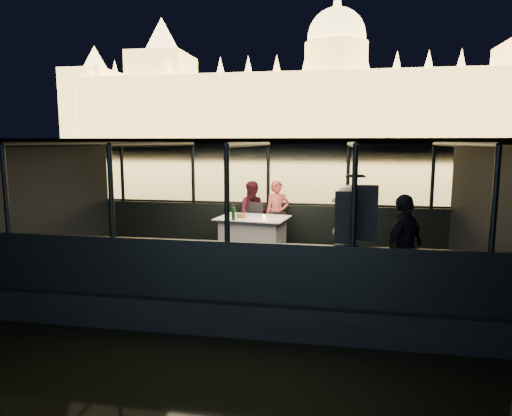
% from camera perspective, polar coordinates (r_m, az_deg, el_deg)
% --- Properties ---
extents(river_water, '(500.00, 500.00, 0.00)m').
position_cam_1_polar(river_water, '(88.42, 9.14, 6.36)').
color(river_water, black).
rests_on(river_water, ground).
extents(boat_hull, '(8.60, 4.40, 1.00)m').
position_cam_1_polar(boat_hull, '(8.97, -0.46, -10.22)').
color(boat_hull, black).
rests_on(boat_hull, river_water).
extents(boat_deck, '(8.00, 4.00, 0.04)m').
position_cam_1_polar(boat_deck, '(8.83, -0.46, -7.26)').
color(boat_deck, black).
rests_on(boat_deck, boat_hull).
extents(gunwale_port, '(8.00, 0.08, 0.90)m').
position_cam_1_polar(gunwale_port, '(10.65, 1.51, -1.97)').
color(gunwale_port, black).
rests_on(gunwale_port, boat_deck).
extents(gunwale_starboard, '(8.00, 0.08, 0.90)m').
position_cam_1_polar(gunwale_starboard, '(6.82, -3.57, -7.89)').
color(gunwale_starboard, black).
rests_on(gunwale_starboard, boat_deck).
extents(cabin_glass_port, '(8.00, 0.02, 1.40)m').
position_cam_1_polar(cabin_glass_port, '(10.50, 1.54, 4.22)').
color(cabin_glass_port, '#99B2B2').
rests_on(cabin_glass_port, gunwale_port).
extents(cabin_glass_starboard, '(8.00, 0.02, 1.40)m').
position_cam_1_polar(cabin_glass_starboard, '(6.59, -3.66, 1.76)').
color(cabin_glass_starboard, '#99B2B2').
rests_on(cabin_glass_starboard, gunwale_starboard).
extents(cabin_roof_glass, '(8.00, 4.00, 0.02)m').
position_cam_1_polar(cabin_roof_glass, '(8.50, -0.48, 7.98)').
color(cabin_roof_glass, '#99B2B2').
rests_on(cabin_roof_glass, boat_deck).
extents(end_wall_fore, '(0.02, 4.00, 2.30)m').
position_cam_1_polar(end_wall_fore, '(10.11, -23.36, 0.81)').
color(end_wall_fore, black).
rests_on(end_wall_fore, boat_deck).
extents(end_wall_aft, '(0.02, 4.00, 2.30)m').
position_cam_1_polar(end_wall_aft, '(8.79, 26.11, -0.39)').
color(end_wall_aft, black).
rests_on(end_wall_aft, boat_deck).
extents(canopy_ribs, '(8.00, 4.00, 2.30)m').
position_cam_1_polar(canopy_ribs, '(8.59, -0.47, 0.28)').
color(canopy_ribs, black).
rests_on(canopy_ribs, boat_deck).
extents(embankment, '(400.00, 140.00, 6.00)m').
position_cam_1_polar(embankment, '(218.37, 9.78, 7.71)').
color(embankment, '#423D33').
rests_on(embankment, ground).
extents(parliament_building, '(220.00, 32.00, 60.00)m').
position_cam_1_polar(parliament_building, '(185.22, 9.92, 16.31)').
color(parliament_building, '#F2D18C').
rests_on(parliament_building, embankment).
extents(dining_table_central, '(1.58, 1.24, 0.77)m').
position_cam_1_polar(dining_table_central, '(9.69, -0.38, -3.39)').
color(dining_table_central, white).
rests_on(dining_table_central, boat_deck).
extents(chair_port_left, '(0.56, 0.56, 0.98)m').
position_cam_1_polar(chair_port_left, '(10.13, -0.48, -2.50)').
color(chair_port_left, black).
rests_on(chair_port_left, boat_deck).
extents(chair_port_right, '(0.39, 0.39, 0.79)m').
position_cam_1_polar(chair_port_right, '(10.04, 2.60, -2.60)').
color(chair_port_right, black).
rests_on(chair_port_right, boat_deck).
extents(coat_stand, '(0.63, 0.55, 1.92)m').
position_cam_1_polar(coat_stand, '(6.77, 12.06, -4.24)').
color(coat_stand, black).
rests_on(coat_stand, boat_deck).
extents(person_woman_coral, '(0.62, 0.51, 1.48)m').
position_cam_1_polar(person_woman_coral, '(10.26, 2.68, -0.67)').
color(person_woman_coral, '#D0544B').
rests_on(person_woman_coral, boat_deck).
extents(person_man_maroon, '(0.76, 0.62, 1.46)m').
position_cam_1_polar(person_man_maroon, '(10.34, -0.29, -0.59)').
color(person_man_maroon, '#3E111B').
rests_on(person_man_maroon, boat_deck).
extents(passenger_stripe, '(1.00, 1.26, 1.71)m').
position_cam_1_polar(passenger_stripe, '(7.10, 11.69, -4.05)').
color(passenger_stripe, silver).
rests_on(passenger_stripe, boat_deck).
extents(passenger_dark, '(0.88, 0.99, 1.60)m').
position_cam_1_polar(passenger_dark, '(7.05, 18.00, -4.39)').
color(passenger_dark, black).
rests_on(passenger_dark, boat_deck).
extents(wine_bottle, '(0.08, 0.08, 0.33)m').
position_cam_1_polar(wine_bottle, '(9.26, -2.84, -0.62)').
color(wine_bottle, '#123316').
rests_on(wine_bottle, dining_table_central).
extents(bread_basket, '(0.23, 0.23, 0.08)m').
position_cam_1_polar(bread_basket, '(9.56, -1.85, -0.99)').
color(bread_basket, brown).
rests_on(bread_basket, dining_table_central).
extents(amber_candle, '(0.06, 0.06, 0.08)m').
position_cam_1_polar(amber_candle, '(9.39, 1.03, -1.16)').
color(amber_candle, '#FFB83F').
rests_on(amber_candle, dining_table_central).
extents(plate_near, '(0.32, 0.32, 0.02)m').
position_cam_1_polar(plate_near, '(9.16, 2.37, -1.61)').
color(plate_near, white).
rests_on(plate_near, dining_table_central).
extents(plate_far, '(0.26, 0.26, 0.02)m').
position_cam_1_polar(plate_far, '(9.71, -1.39, -1.04)').
color(plate_far, silver).
rests_on(plate_far, dining_table_central).
extents(wine_glass_white, '(0.08, 0.08, 0.20)m').
position_cam_1_polar(wine_glass_white, '(9.30, -2.72, -0.92)').
color(wine_glass_white, white).
rests_on(wine_glass_white, dining_table_central).
extents(wine_glass_red, '(0.09, 0.09, 0.21)m').
position_cam_1_polar(wine_glass_red, '(9.55, 1.93, -0.67)').
color(wine_glass_red, silver).
rests_on(wine_glass_red, dining_table_central).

